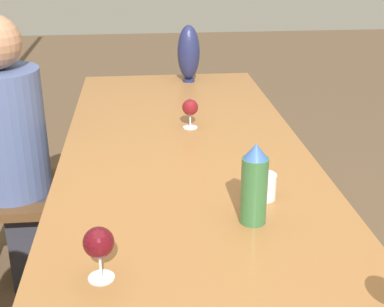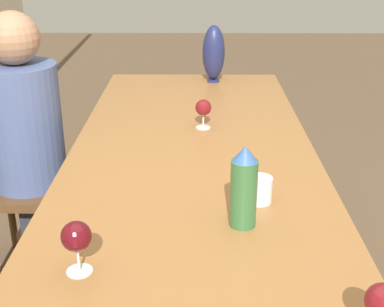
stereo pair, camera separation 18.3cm
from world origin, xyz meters
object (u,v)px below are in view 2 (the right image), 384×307
at_px(water_tumbler, 259,190).
at_px(wine_glass_5, 76,237).
at_px(water_bottle, 244,188).
at_px(person_far, 29,141).
at_px(vase, 214,53).
at_px(wine_glass_3, 203,108).
at_px(chair_far, 15,175).
at_px(wine_glass_2, 383,302).

xyz_separation_m(water_tumbler, wine_glass_5, (-0.39, 0.50, 0.06)).
height_order(water_bottle, water_tumbler, water_bottle).
bearing_deg(water_bottle, person_far, 47.23).
height_order(water_tumbler, vase, vase).
height_order(wine_glass_3, chair_far, chair_far).
relative_size(vase, person_far, 0.26).
bearing_deg(wine_glass_3, vase, -4.92).
bearing_deg(chair_far, water_bottle, -130.16).
height_order(wine_glass_5, person_far, person_far).
bearing_deg(water_bottle, vase, 1.47).
xyz_separation_m(water_tumbler, person_far, (0.67, 0.94, -0.10)).
bearing_deg(water_bottle, wine_glass_3, 7.33).
relative_size(water_tumbler, wine_glass_5, 0.58).
height_order(vase, wine_glass_5, vase).
xyz_separation_m(water_bottle, person_far, (0.81, 0.88, -0.18)).
distance_m(wine_glass_2, chair_far, 1.81).
xyz_separation_m(wine_glass_2, person_far, (1.30, 1.13, -0.16)).
height_order(wine_glass_5, chair_far, chair_far).
relative_size(wine_glass_3, chair_far, 0.14).
bearing_deg(wine_glass_5, water_bottle, -61.25).
bearing_deg(wine_glass_5, vase, -12.14).
bearing_deg(vase, wine_glass_5, 167.86).
bearing_deg(chair_far, wine_glass_2, -136.84).
height_order(wine_glass_2, person_far, person_far).
bearing_deg(wine_glass_5, person_far, 22.82).
bearing_deg(water_bottle, water_tumbler, -23.64).
bearing_deg(person_far, water_bottle, -132.77).
xyz_separation_m(water_tumbler, chair_far, (0.67, 1.03, -0.27)).
relative_size(water_bottle, water_tumbler, 3.01).
bearing_deg(wine_glass_3, person_far, 91.35).
bearing_deg(wine_glass_2, wine_glass_5, 70.61).
xyz_separation_m(wine_glass_5, chair_far, (1.05, 0.53, -0.33)).
xyz_separation_m(water_tumbler, wine_glass_3, (0.69, 0.17, 0.05)).
height_order(water_bottle, wine_glass_3, water_bottle).
height_order(water_tumbler, wine_glass_2, wine_glass_2).
distance_m(water_tumbler, chair_far, 1.26).
relative_size(wine_glass_3, wine_glass_5, 0.90).
xyz_separation_m(vase, person_far, (-0.79, 0.84, -0.22)).
relative_size(water_bottle, person_far, 0.20).
xyz_separation_m(vase, wine_glass_2, (-2.08, -0.29, -0.07)).
height_order(wine_glass_2, wine_glass_3, wine_glass_2).
xyz_separation_m(water_tumbler, wine_glass_2, (-0.63, -0.19, 0.06)).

